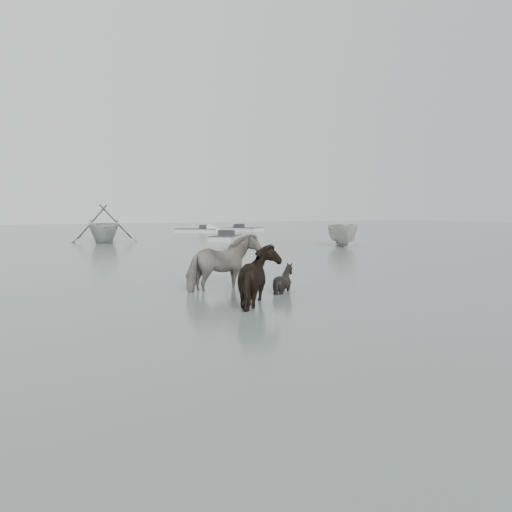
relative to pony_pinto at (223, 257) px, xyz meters
name	(u,v)px	position (x,y,z in m)	size (l,w,h in m)	color
ground	(308,298)	(1.32, -2.23, -0.90)	(140.00, 140.00, 0.00)	#56665E
pony_pinto	(223,257)	(0.00, 0.00, 0.00)	(0.97, 2.13, 1.80)	black
pony_dark	(263,268)	(0.00, -2.35, -0.05)	(1.69, 1.45, 1.70)	black
pony_black	(284,270)	(1.31, -1.05, -0.33)	(0.92, 1.03, 1.14)	black
rowboat_trail	(104,222)	(0.71, 21.64, 0.43)	(4.35, 5.05, 2.66)	#9EA19E
boat_small	(343,233)	(12.87, 11.77, -0.13)	(1.50, 4.00, 1.54)	#A5A6A1
skiff_port	(225,236)	(8.49, 19.48, -0.53)	(4.33, 1.60, 0.75)	#ABADAA
skiff_mid	(196,229)	(11.08, 32.35, -0.53)	(5.47, 1.60, 0.75)	#ADB0AD
skiff_star	(244,228)	(16.42, 32.86, -0.53)	(5.05, 1.60, 0.75)	beige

